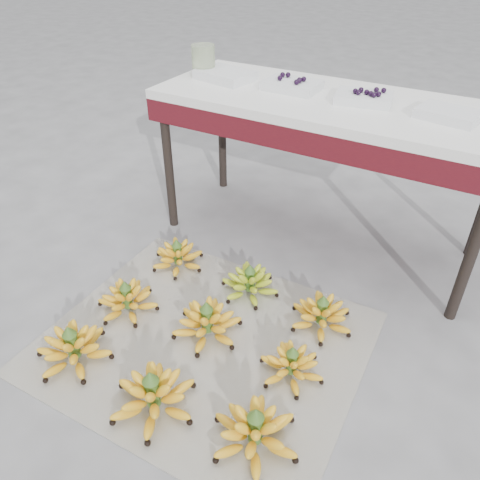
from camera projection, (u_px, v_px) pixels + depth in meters
The scene contains 17 objects.
ground at pixel (239, 341), 1.94m from camera, with size 60.00×60.00×0.00m, color slate.
newspaper_mat at pixel (205, 342), 1.93m from camera, with size 1.25×1.05×0.01m, color white.
bunch_front_left at pixel (73, 348), 1.82m from camera, with size 0.30×0.30×0.18m.
bunch_front_center at pixel (153, 396), 1.64m from camera, with size 0.34×0.34×0.19m.
bunch_front_right at pixel (255, 432), 1.52m from camera, with size 0.36×0.36×0.18m.
bunch_mid_left at pixel (127, 300), 2.05m from camera, with size 0.30×0.30×0.16m.
bunch_mid_center at pixel (207, 323), 1.93m from camera, with size 0.37×0.37×0.18m.
bunch_mid_right at pixel (291, 365), 1.76m from camera, with size 0.26×0.26×0.15m.
bunch_back_left at pixel (178, 257), 2.32m from camera, with size 0.31×0.31×0.16m.
bunch_back_center at pixel (250, 283), 2.15m from camera, with size 0.33×0.33×0.16m.
bunch_back_right at pixel (321, 315), 1.98m from camera, with size 0.31×0.31×0.16m.
vendor_table at pixel (328, 117), 2.16m from camera, with size 1.61×0.64×0.77m.
tray_far_left at pixel (225, 75), 2.34m from camera, with size 0.30×0.24×0.04m.
tray_left at pixel (292, 85), 2.20m from camera, with size 0.26×0.19×0.07m.
tray_right at pixel (364, 97), 2.05m from camera, with size 0.27×0.22×0.06m.
tray_far_right at pixel (449, 114), 1.89m from camera, with size 0.26×0.21×0.04m.
glass_jar at pixel (203, 60), 2.37m from camera, with size 0.12×0.12×0.15m, color beige.
Camera 1 is at (0.68, -1.17, 1.45)m, focal length 35.00 mm.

